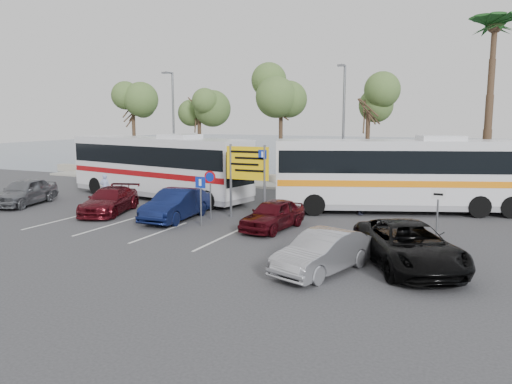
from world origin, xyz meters
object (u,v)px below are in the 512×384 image
at_px(coach_bus_left, 158,169).
at_px(pedestrian_near, 105,187).
at_px(street_lamp_right, 343,122).
at_px(car_blue, 176,205).
at_px(coach_bus_right, 401,177).
at_px(car_maroon, 110,201).
at_px(street_lamp_left, 173,121).
at_px(car_silver_a, 24,192).
at_px(car_silver_b, 323,252).
at_px(suv_black, 408,245).
at_px(car_red, 273,215).
at_px(direction_sign, 248,169).
at_px(pedestrian_far, 364,199).

distance_m(coach_bus_left, pedestrian_near, 3.28).
distance_m(street_lamp_right, car_blue, 13.58).
relative_size(coach_bus_right, car_maroon, 2.84).
bearing_deg(coach_bus_right, car_blue, -145.95).
height_order(street_lamp_left, car_maroon, street_lamp_left).
bearing_deg(car_silver_a, pedestrian_near, 32.78).
xyz_separation_m(street_lamp_left, car_blue, (8.00, -12.02, -3.86)).
bearing_deg(car_silver_b, car_maroon, 176.58).
xyz_separation_m(suv_black, pedestrian_near, (-18.18, 6.49, 0.03)).
height_order(street_lamp_left, street_lamp_right, same).
relative_size(street_lamp_left, car_blue, 1.79).
bearing_deg(car_blue, street_lamp_left, 120.12).
bearing_deg(car_silver_b, coach_bus_left, 160.97).
height_order(car_red, pedestrian_near, pedestrian_near).
xyz_separation_m(car_maroon, suv_black, (15.18, -3.35, 0.08)).
distance_m(car_red, car_silver_b, 6.25).
xyz_separation_m(car_maroon, pedestrian_near, (-3.00, 3.14, 0.12)).
xyz_separation_m(coach_bus_left, car_maroon, (0.50, -5.00, -1.16)).
bearing_deg(car_silver_b, suv_black, 52.46).
xyz_separation_m(street_lamp_left, street_lamp_right, (13.00, 0.00, 0.00)).
distance_m(coach_bus_left, car_silver_a, 7.51).
distance_m(car_silver_a, car_maroon, 6.00).
bearing_deg(car_blue, car_silver_a, 176.48).
xyz_separation_m(coach_bus_left, car_blue, (4.50, -5.00, -1.08)).
xyz_separation_m(street_lamp_left, direction_sign, (11.00, -10.32, -2.17)).
bearing_deg(coach_bus_left, street_lamp_left, 116.50).
relative_size(car_blue, suv_black, 0.84).
distance_m(direction_sign, car_red, 3.17).
bearing_deg(street_lamp_right, car_red, -89.88).
bearing_deg(street_lamp_right, car_blue, -112.59).
bearing_deg(coach_bus_right, street_lamp_right, 128.78).
bearing_deg(car_maroon, car_silver_a, 163.76).
bearing_deg(suv_black, car_silver_a, 142.64).
distance_m(car_silver_a, pedestrian_far, 18.63).
relative_size(street_lamp_left, direction_sign, 2.23).
relative_size(car_red, pedestrian_far, 2.40).
relative_size(street_lamp_right, coach_bus_left, 0.62).
bearing_deg(pedestrian_near, car_blue, 123.37).
bearing_deg(direction_sign, suv_black, -31.69).
height_order(coach_bus_right, suv_black, coach_bus_right).
bearing_deg(car_silver_b, car_red, 144.85).
distance_m(pedestrian_near, pedestrian_far, 15.06).
distance_m(street_lamp_right, coach_bus_left, 12.14).
distance_m(car_blue, car_maroon, 4.00).
xyz_separation_m(street_lamp_left, pedestrian_far, (15.94, -7.02, -3.78)).
height_order(street_lamp_left, pedestrian_far, street_lamp_left).
bearing_deg(pedestrian_far, car_blue, 123.02).
distance_m(coach_bus_right, pedestrian_near, 16.86).
relative_size(car_maroon, suv_black, 0.85).
distance_m(direction_sign, car_maroon, 7.42).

